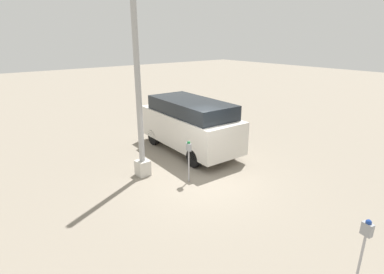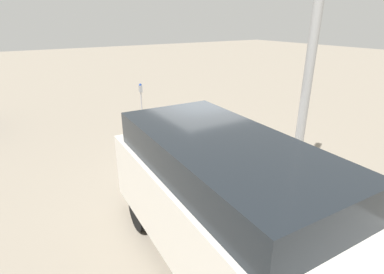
# 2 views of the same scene
# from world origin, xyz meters

# --- Properties ---
(ground_plane) EXTENTS (80.00, 80.00, 0.00)m
(ground_plane) POSITION_xyz_m (0.00, 0.00, 0.00)
(ground_plane) COLOR gray
(parking_meter_near) EXTENTS (0.22, 0.14, 1.46)m
(parking_meter_near) POSITION_xyz_m (0.13, 0.51, 1.07)
(parking_meter_near) COLOR #9E9EA3
(parking_meter_near) RESTS_ON ground
(parking_meter_far) EXTENTS (0.22, 0.14, 1.48)m
(parking_meter_far) POSITION_xyz_m (-5.45, 0.63, 1.09)
(parking_meter_far) COLOR #9E9EA3
(parking_meter_far) RESTS_ON ground
(lamp_post) EXTENTS (0.44, 0.44, 6.63)m
(lamp_post) POSITION_xyz_m (1.55, 1.47, 2.54)
(lamp_post) COLOR beige
(lamp_post) RESTS_ON ground
(parked_van) EXTENTS (5.06, 2.23, 2.22)m
(parked_van) POSITION_xyz_m (2.43, -1.34, 1.21)
(parked_van) COLOR beige
(parked_van) RESTS_ON ground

